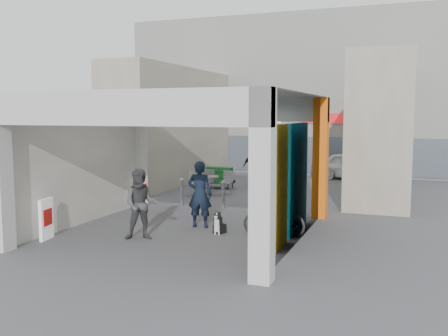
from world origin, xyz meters
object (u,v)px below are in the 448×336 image
at_px(man_with_dog, 200,194).
at_px(border_collie, 219,225).
at_px(bicycle_rear, 273,218).
at_px(man_back_turned, 141,204).
at_px(cafe_set, 209,186).
at_px(man_elderly, 289,186).
at_px(produce_stand, 218,180).
at_px(white_van, 354,166).
at_px(man_crates, 255,167).
at_px(bicycle_front, 276,216).

bearing_deg(man_with_dog, border_collie, 136.68).
xyz_separation_m(border_collie, bicycle_rear, (1.35, 0.31, 0.21)).
bearing_deg(border_collie, man_back_turned, -125.39).
xyz_separation_m(cafe_set, border_collie, (2.56, -5.62, -0.08)).
bearing_deg(man_elderly, produce_stand, 145.57).
bearing_deg(border_collie, bicycle_rear, 30.93).
height_order(man_with_dog, white_van, man_with_dog).
bearing_deg(produce_stand, bicycle_rear, -54.52).
relative_size(produce_stand, bicycle_rear, 0.87).
bearing_deg(man_crates, bicycle_front, 107.87).
xyz_separation_m(man_elderly, bicycle_rear, (0.31, -2.91, -0.38)).
height_order(cafe_set, border_collie, cafe_set).
height_order(border_collie, man_crates, man_crates).
distance_m(border_collie, man_elderly, 3.43).
relative_size(man_with_dog, man_crates, 1.06).
bearing_deg(produce_stand, man_crates, 39.60).
bearing_deg(man_with_dog, cafe_set, -78.96).
height_order(man_with_dog, man_crates, man_with_dog).
height_order(bicycle_rear, white_van, white_van).
bearing_deg(bicycle_front, man_crates, 37.22).
xyz_separation_m(bicycle_front, white_van, (0.68, 11.52, 0.19)).
xyz_separation_m(produce_stand, bicycle_rear, (4.20, -6.95, 0.11)).
height_order(border_collie, white_van, white_van).
bearing_deg(produce_stand, man_back_turned, -76.92).
height_order(cafe_set, produce_stand, cafe_set).
xyz_separation_m(man_back_turned, white_van, (3.59, 13.23, -0.23)).
xyz_separation_m(border_collie, bicycle_front, (1.35, 0.55, 0.20)).
relative_size(man_back_turned, bicycle_rear, 1.15).
bearing_deg(bicycle_rear, border_collie, 89.56).
relative_size(man_with_dog, bicycle_rear, 1.20).
xyz_separation_m(border_collie, man_elderly, (1.04, 3.22, 0.59)).
height_order(produce_stand, bicycle_front, bicycle_front).
distance_m(cafe_set, man_with_dog, 5.45).
bearing_deg(man_elderly, border_collie, -96.23).
bearing_deg(white_van, man_elderly, 178.47).
relative_size(man_crates, bicycle_rear, 1.13).
height_order(border_collie, man_back_turned, man_back_turned).
xyz_separation_m(cafe_set, white_van, (4.59, 6.45, 0.31)).
bearing_deg(border_collie, cafe_set, 132.45).
bearing_deg(man_with_dog, bicycle_rear, 165.90).
bearing_deg(produce_stand, man_elderly, -41.76).
height_order(cafe_set, man_back_turned, man_back_turned).
xyz_separation_m(man_with_dog, man_crates, (-0.83, 7.66, -0.05)).
relative_size(man_back_turned, white_van, 0.47).
xyz_separation_m(man_elderly, man_crates, (-2.61, 4.95, 0.02)).
xyz_separation_m(produce_stand, border_collie, (2.85, -7.26, -0.10)).
bearing_deg(white_van, cafe_set, 149.44).
height_order(man_crates, bicycle_front, man_crates).
height_order(cafe_set, bicycle_front, cafe_set).
bearing_deg(bicycle_front, man_elderly, 22.90).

